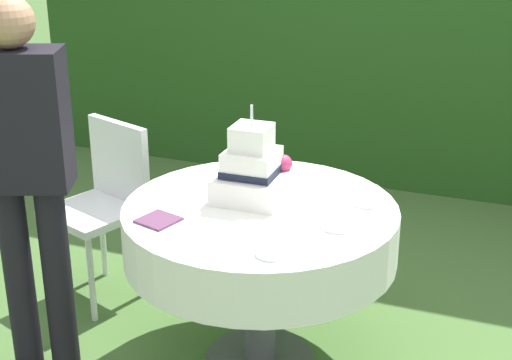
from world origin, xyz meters
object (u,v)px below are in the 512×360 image
object	(u,v)px
serving_plate_left	(307,177)
standing_person	(25,168)
serving_plate_near	(272,254)
serving_plate_right	(338,226)
cake_table	(260,233)
garden_chair	(105,194)
wedding_cake	(253,171)
napkin_stack	(158,220)
serving_plate_far	(366,202)

from	to	relation	value
serving_plate_left	standing_person	xyz separation A→B (m)	(-0.93, -0.75, 0.18)
serving_plate_near	serving_plate_right	size ratio (longest dim) A/B	0.81
cake_table	serving_plate_left	size ratio (longest dim) A/B	7.83
garden_chair	standing_person	size ratio (longest dim) A/B	0.56
garden_chair	standing_person	bearing A→B (deg)	-83.05
wedding_cake	serving_plate_right	world-z (taller)	wedding_cake
cake_table	serving_plate_right	distance (m)	0.38
cake_table	wedding_cake	xyz separation A→B (m)	(-0.06, 0.07, 0.24)
wedding_cake	cake_table	bearing A→B (deg)	-49.61
serving_plate_left	standing_person	size ratio (longest dim) A/B	0.09
serving_plate_near	garden_chair	bearing A→B (deg)	148.43
wedding_cake	napkin_stack	bearing A→B (deg)	-126.63
cake_table	serving_plate_right	xyz separation A→B (m)	(0.35, -0.07, 0.13)
serving_plate_near	serving_plate_right	world-z (taller)	same
cake_table	garden_chair	distance (m)	0.98
cake_table	wedding_cake	world-z (taller)	wedding_cake
serving_plate_far	wedding_cake	bearing A→B (deg)	-166.04
wedding_cake	serving_plate_right	xyz separation A→B (m)	(0.41, -0.15, -0.11)
serving_plate_right	standing_person	size ratio (longest dim) A/B	0.09
serving_plate_right	cake_table	bearing A→B (deg)	168.23
serving_plate_far	serving_plate_right	world-z (taller)	same
standing_person	serving_plate_right	bearing A→B (deg)	13.95
standing_person	napkin_stack	bearing A→B (deg)	10.23
serving_plate_right	serving_plate_near	bearing A→B (deg)	-116.90
wedding_cake	standing_person	world-z (taller)	standing_person
serving_plate_right	garden_chair	world-z (taller)	garden_chair
napkin_stack	serving_plate_near	bearing A→B (deg)	-12.16
serving_plate_left	serving_plate_near	bearing A→B (deg)	-81.96
serving_plate_near	serving_plate_left	size ratio (longest dim) A/B	0.81
wedding_cake	napkin_stack	xyz separation A→B (m)	(-0.26, -0.35, -0.11)
serving_plate_near	serving_plate_right	distance (m)	0.35
wedding_cake	serving_plate_far	size ratio (longest dim) A/B	3.17
serving_plate_far	garden_chair	bearing A→B (deg)	174.91
serving_plate_near	garden_chair	xyz separation A→B (m)	(-1.12, 0.69, -0.21)
napkin_stack	serving_plate_right	bearing A→B (deg)	16.82
serving_plate_far	napkin_stack	distance (m)	0.85
serving_plate_right	serving_plate_left	bearing A→B (deg)	120.54
serving_plate_near	serving_plate_far	xyz separation A→B (m)	(0.20, 0.57, 0.00)
napkin_stack	garden_chair	world-z (taller)	garden_chair
wedding_cake	garden_chair	size ratio (longest dim) A/B	0.45
napkin_stack	standing_person	xyz separation A→B (m)	(-0.53, -0.10, 0.18)
serving_plate_left	serving_plate_right	bearing A→B (deg)	-59.46
serving_plate_near	napkin_stack	world-z (taller)	serving_plate_near
wedding_cake	napkin_stack	distance (m)	0.45
serving_plate_near	serving_plate_left	world-z (taller)	same
serving_plate_left	napkin_stack	size ratio (longest dim) A/B	1.03
serving_plate_left	standing_person	distance (m)	1.21
cake_table	serving_plate_left	bearing A→B (deg)	77.87
wedding_cake	serving_plate_right	bearing A→B (deg)	-19.58
serving_plate_left	standing_person	world-z (taller)	standing_person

